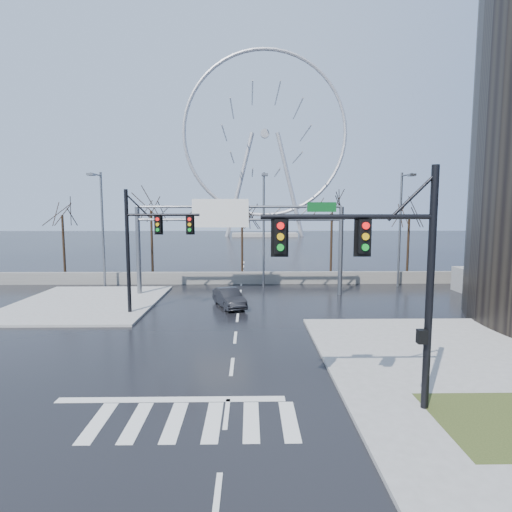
{
  "coord_description": "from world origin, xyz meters",
  "views": [
    {
      "loc": [
        0.76,
        -16.41,
        6.52
      ],
      "look_at": [
        1.14,
        6.88,
        4.0
      ],
      "focal_mm": 28.0,
      "sensor_mm": 36.0,
      "label": 1
    }
  ],
  "objects_px": {
    "signal_mast_near": "(389,265)",
    "ferris_wheel": "(265,141)",
    "car": "(229,298)",
    "signal_mast_far": "(145,240)",
    "sign_gantry": "(235,230)"
  },
  "relations": [
    {
      "from": "signal_mast_near",
      "to": "ferris_wheel",
      "type": "relative_size",
      "value": 0.16
    },
    {
      "from": "ferris_wheel",
      "to": "car",
      "type": "xyz_separation_m",
      "value": [
        -5.66,
        -84.12,
        -25.48
      ]
    },
    {
      "from": "signal_mast_far",
      "to": "ferris_wheel",
      "type": "xyz_separation_m",
      "value": [
        10.87,
        86.04,
        21.3
      ]
    },
    {
      "from": "sign_gantry",
      "to": "ferris_wheel",
      "type": "relative_size",
      "value": 0.32
    },
    {
      "from": "car",
      "to": "sign_gantry",
      "type": "bearing_deg",
      "value": 65.63
    },
    {
      "from": "signal_mast_near",
      "to": "car",
      "type": "xyz_separation_m",
      "value": [
        -5.81,
        14.91,
        -4.22
      ]
    },
    {
      "from": "signal_mast_far",
      "to": "sign_gantry",
      "type": "distance_m",
      "value": 8.14
    },
    {
      "from": "signal_mast_near",
      "to": "car",
      "type": "bearing_deg",
      "value": 111.27
    },
    {
      "from": "signal_mast_far",
      "to": "car",
      "type": "xyz_separation_m",
      "value": [
        5.2,
        1.92,
        -4.18
      ]
    },
    {
      "from": "signal_mast_far",
      "to": "car",
      "type": "height_order",
      "value": "signal_mast_far"
    },
    {
      "from": "signal_mast_far",
      "to": "ferris_wheel",
      "type": "relative_size",
      "value": 0.16
    },
    {
      "from": "sign_gantry",
      "to": "signal_mast_near",
      "type": "bearing_deg",
      "value": -73.81
    },
    {
      "from": "signal_mast_far",
      "to": "car",
      "type": "relative_size",
      "value": 2.03
    },
    {
      "from": "signal_mast_far",
      "to": "ferris_wheel",
      "type": "bearing_deg",
      "value": 82.8
    },
    {
      "from": "signal_mast_near",
      "to": "ferris_wheel",
      "type": "distance_m",
      "value": 101.29
    }
  ]
}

